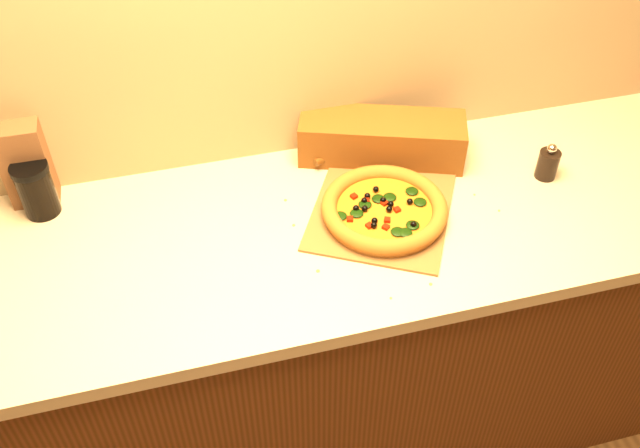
{
  "coord_description": "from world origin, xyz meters",
  "views": [
    {
      "loc": [
        -0.26,
        0.19,
        2.14
      ],
      "look_at": [
        0.05,
        1.38,
        0.96
      ],
      "focal_mm": 40.0,
      "sensor_mm": 36.0,
      "label": 1
    }
  ],
  "objects": [
    {
      "name": "cabinet",
      "position": [
        0.0,
        1.43,
        0.43
      ],
      "size": [
        2.8,
        0.65,
        0.86
      ],
      "primitive_type": "cube",
      "color": "#44270E",
      "rests_on": "ground"
    },
    {
      "name": "countertop",
      "position": [
        0.0,
        1.43,
        0.88
      ],
      "size": [
        2.84,
        0.68,
        0.04
      ],
      "primitive_type": "cube",
      "color": "#C1B596",
      "rests_on": "cabinet"
    },
    {
      "name": "pizza_peel",
      "position": [
        0.23,
        1.45,
        0.9
      ],
      "size": [
        0.48,
        0.54,
        0.01
      ],
      "rotation": [
        0.0,
        0.0,
        -0.5
      ],
      "color": "brown",
      "rests_on": "countertop"
    },
    {
      "name": "pizza",
      "position": [
        0.23,
        1.42,
        0.93
      ],
      "size": [
        0.32,
        0.32,
        0.05
      ],
      "color": "#BC6D2F",
      "rests_on": "pizza_peel"
    },
    {
      "name": "pepper_grinder",
      "position": [
        0.7,
        1.46,
        0.94
      ],
      "size": [
        0.06,
        0.06,
        0.11
      ],
      "color": "black",
      "rests_on": "countertop"
    },
    {
      "name": "rolling_pin",
      "position": [
        0.29,
        1.71,
        0.93
      ],
      "size": [
        0.39,
        0.17,
        0.06
      ],
      "rotation": [
        0.0,
        0.0,
        0.36
      ],
      "color": "#54290E",
      "rests_on": "countertop"
    },
    {
      "name": "bread_bag",
      "position": [
        0.3,
        1.66,
        0.96
      ],
      "size": [
        0.47,
        0.29,
        0.12
      ],
      "primitive_type": "cube",
      "rotation": [
        0.0,
        0.0,
        -0.34
      ],
      "color": "#653313",
      "rests_on": "countertop"
    },
    {
      "name": "paper_bag",
      "position": [
        -0.62,
        1.73,
        1.01
      ],
      "size": [
        0.12,
        0.09,
        0.23
      ],
      "primitive_type": "cube",
      "rotation": [
        0.0,
        0.0,
        -0.02
      ],
      "color": "brown",
      "rests_on": "countertop"
    },
    {
      "name": "dark_jar",
      "position": [
        -0.61,
        1.66,
        0.97
      ],
      "size": [
        0.09,
        0.09,
        0.15
      ],
      "color": "black",
      "rests_on": "countertop"
    }
  ]
}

